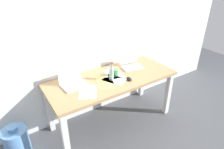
{
  "coord_description": "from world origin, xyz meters",
  "views": [
    {
      "loc": [
        -1.27,
        -1.97,
        2.07
      ],
      "look_at": [
        0.0,
        0.0,
        0.81
      ],
      "focal_mm": 31.39,
      "sensor_mm": 36.0,
      "label": 1
    }
  ],
  "objects_px": {
    "desk": "(112,84)",
    "laptop_left": "(73,82)",
    "computer_mouse": "(129,79)",
    "laptop_right": "(131,64)",
    "coffee_mug": "(115,73)",
    "water_cooler_jug": "(17,142)",
    "beer_bottle": "(111,74)"
  },
  "relations": [
    {
      "from": "desk",
      "to": "beer_bottle",
      "type": "relative_size",
      "value": 7.33
    },
    {
      "from": "beer_bottle",
      "to": "laptop_left",
      "type": "bearing_deg",
      "value": 162.07
    },
    {
      "from": "computer_mouse",
      "to": "coffee_mug",
      "type": "distance_m",
      "value": 0.22
    },
    {
      "from": "computer_mouse",
      "to": "beer_bottle",
      "type": "bearing_deg",
      "value": 158.17
    },
    {
      "from": "desk",
      "to": "beer_bottle",
      "type": "xyz_separation_m",
      "value": [
        -0.04,
        -0.04,
        0.19
      ]
    },
    {
      "from": "computer_mouse",
      "to": "water_cooler_jug",
      "type": "xyz_separation_m",
      "value": [
        -1.48,
        0.28,
        -0.57
      ]
    },
    {
      "from": "coffee_mug",
      "to": "water_cooler_jug",
      "type": "relative_size",
      "value": 0.21
    },
    {
      "from": "laptop_right",
      "to": "coffee_mug",
      "type": "relative_size",
      "value": 3.55
    },
    {
      "from": "desk",
      "to": "laptop_right",
      "type": "distance_m",
      "value": 0.47
    },
    {
      "from": "desk",
      "to": "coffee_mug",
      "type": "height_order",
      "value": "coffee_mug"
    },
    {
      "from": "desk",
      "to": "computer_mouse",
      "type": "bearing_deg",
      "value": -47.99
    },
    {
      "from": "computer_mouse",
      "to": "water_cooler_jug",
      "type": "relative_size",
      "value": 0.23
    },
    {
      "from": "beer_bottle",
      "to": "water_cooler_jug",
      "type": "relative_size",
      "value": 0.55
    },
    {
      "from": "beer_bottle",
      "to": "computer_mouse",
      "type": "height_order",
      "value": "beer_bottle"
    },
    {
      "from": "coffee_mug",
      "to": "computer_mouse",
      "type": "bearing_deg",
      "value": -67.25
    },
    {
      "from": "laptop_right",
      "to": "beer_bottle",
      "type": "height_order",
      "value": "beer_bottle"
    },
    {
      "from": "laptop_right",
      "to": "desk",
      "type": "bearing_deg",
      "value": -163.72
    },
    {
      "from": "beer_bottle",
      "to": "desk",
      "type": "bearing_deg",
      "value": 49.86
    },
    {
      "from": "beer_bottle",
      "to": "coffee_mug",
      "type": "xyz_separation_m",
      "value": [
        0.11,
        0.07,
        -0.05
      ]
    },
    {
      "from": "coffee_mug",
      "to": "beer_bottle",
      "type": "bearing_deg",
      "value": -147.74
    },
    {
      "from": "laptop_left",
      "to": "water_cooler_jug",
      "type": "bearing_deg",
      "value": -179.34
    },
    {
      "from": "computer_mouse",
      "to": "laptop_left",
      "type": "bearing_deg",
      "value": 169.48
    },
    {
      "from": "beer_bottle",
      "to": "water_cooler_jug",
      "type": "distance_m",
      "value": 1.45
    },
    {
      "from": "laptop_left",
      "to": "coffee_mug",
      "type": "distance_m",
      "value": 0.6
    },
    {
      "from": "desk",
      "to": "beer_bottle",
      "type": "distance_m",
      "value": 0.2
    },
    {
      "from": "desk",
      "to": "laptop_left",
      "type": "relative_size",
      "value": 5.38
    },
    {
      "from": "coffee_mug",
      "to": "water_cooler_jug",
      "type": "height_order",
      "value": "coffee_mug"
    },
    {
      "from": "laptop_right",
      "to": "computer_mouse",
      "type": "distance_m",
      "value": 0.4
    },
    {
      "from": "desk",
      "to": "computer_mouse",
      "type": "height_order",
      "value": "computer_mouse"
    },
    {
      "from": "laptop_left",
      "to": "computer_mouse",
      "type": "relative_size",
      "value": 3.33
    },
    {
      "from": "laptop_right",
      "to": "computer_mouse",
      "type": "relative_size",
      "value": 3.37
    },
    {
      "from": "laptop_right",
      "to": "computer_mouse",
      "type": "bearing_deg",
      "value": -131.35
    }
  ]
}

